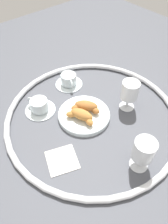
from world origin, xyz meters
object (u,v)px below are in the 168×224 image
Objects in this scene: juice_glass_left at (144,151)px; folded_napkin at (62,160)px; coffee_cup_far at (69,80)px; croissant_small at (81,115)px; juice_glass_right at (130,91)px; croissant_large at (86,106)px; coffee_cup_near at (39,106)px; pastry_plate at (84,115)px.

juice_glass_left is 0.30m from folded_napkin.
coffee_cup_far is 1.24× the size of folded_napkin.
croissant_small is 0.23m from juice_glass_right.
juice_glass_right is 0.40m from folded_napkin.
croissant_large is 0.06m from croissant_small.
croissant_large is 0.21m from coffee_cup_near.
coffee_cup_far is 0.97× the size of juice_glass_left.
croissant_large is at bearing -62.65° from pastry_plate.
croissant_large reaches higher than coffee_cup_near.
juice_glass_left reaches higher than coffee_cup_near.
coffee_cup_near is 0.22m from coffee_cup_far.
croissant_large is at bearing -134.88° from coffee_cup_near.
coffee_cup_near and coffee_cup_far have the same top height.
croissant_large is 0.26m from folded_napkin.
folded_napkin is at bearing 138.72° from coffee_cup_far.
coffee_cup_near reaches higher than pastry_plate.
croissant_large is 0.21m from coffee_cup_far.
croissant_large is at bearing -61.44° from folded_napkin.
juice_glass_right is (-0.07, -0.22, 0.05)m from croissant_small.
croissant_small is 0.94× the size of coffee_cup_far.
juice_glass_right is 1.27× the size of folded_napkin.
croissant_small is 0.20m from coffee_cup_near.
croissant_small reaches higher than coffee_cup_far.
croissant_large is (0.01, -0.02, 0.03)m from pastry_plate.
juice_glass_left is at bearing 170.90° from coffee_cup_far.
coffee_cup_near is at bearing 29.76° from croissant_small.
pastry_plate is at bearing -141.49° from coffee_cup_near.
croissant_large is at bearing -62.41° from croissant_small.
coffee_cup_far reaches higher than folded_napkin.
coffee_cup_far is 0.32m from juice_glass_right.
croissant_small is at bearing 117.59° from croissant_large.
croissant_large is at bearing 61.21° from juice_glass_right.
croissant_large is at bearing 163.21° from coffee_cup_far.
pastry_plate is 0.22m from juice_glass_right.
juice_glass_right is at bearing -160.20° from coffee_cup_far.
croissant_small reaches higher than coffee_cup_near.
coffee_cup_near is at bearing 15.02° from juice_glass_left.
juice_glass_right is (0.23, -0.19, -0.00)m from juice_glass_left.
pastry_plate is 0.04m from croissant_small.
coffee_cup_near reaches higher than folded_napkin.
juice_glass_left is at bearing -134.37° from folded_napkin.
folded_napkin is at bearing 118.68° from pastry_plate.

